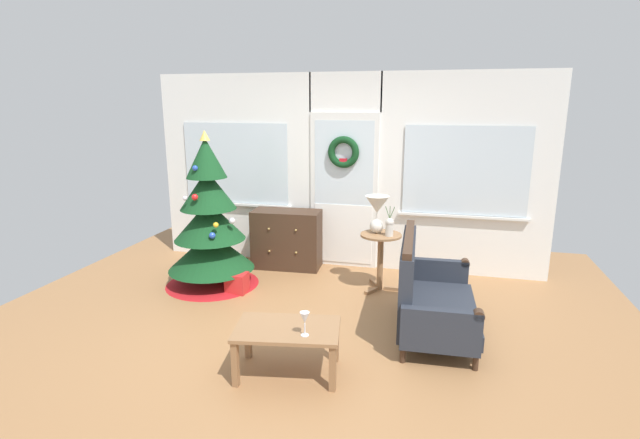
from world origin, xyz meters
The scene contains 11 objects.
ground_plane centered at (0.00, 0.00, 0.00)m, with size 6.76×6.76×0.00m, color #996B42.
back_wall_with_door centered at (0.00, 2.08, 1.28)m, with size 5.20×0.19×2.55m.
christmas_tree centered at (-1.42, 0.96, 0.71)m, with size 1.13×1.13×1.87m.
dresser_cabinet centered at (-0.72, 1.79, 0.39)m, with size 0.92×0.48×0.78m.
settee_sofa centered at (1.17, 0.33, 0.38)m, with size 0.77×1.44×0.96m.
side_table centered at (0.60, 1.29, 0.49)m, with size 0.50×0.48×0.68m.
table_lamp centered at (0.54, 1.33, 0.97)m, with size 0.28×0.28×0.44m.
flower_vase centered at (0.70, 1.23, 0.80)m, with size 0.11×0.10×0.35m.
coffee_table centered at (0.10, -0.72, 0.35)m, with size 0.91×0.65×0.41m.
wine_glass centered at (0.27, -0.82, 0.55)m, with size 0.08×0.08×0.20m.
gift_box centered at (-1.01, 0.78, 0.12)m, with size 0.23×0.21×0.23m, color red.
Camera 1 is at (1.22, -4.10, 2.17)m, focal length 26.93 mm.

